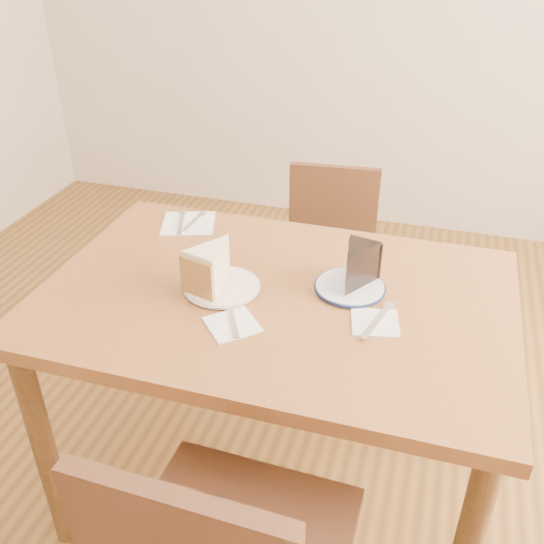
{
  "coord_description": "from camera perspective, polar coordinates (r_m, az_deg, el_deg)",
  "views": [
    {
      "loc": [
        0.37,
        -1.24,
        1.61
      ],
      "look_at": [
        -0.01,
        0.02,
        0.8
      ],
      "focal_mm": 40.0,
      "sensor_mm": 36.0,
      "label": 1
    }
  ],
  "objects": [
    {
      "name": "plate_navy",
      "position": [
        1.58,
        7.33,
        -1.44
      ],
      "size": [
        0.18,
        0.18,
        0.01
      ],
      "primitive_type": "cylinder",
      "color": "white",
      "rests_on": "table"
    },
    {
      "name": "table",
      "position": [
        1.61,
        0.31,
        -4.91
      ],
      "size": [
        1.2,
        0.8,
        0.75
      ],
      "color": "#553017",
      "rests_on": "ground"
    },
    {
      "name": "fork_spare",
      "position": [
        1.91,
        -7.37,
        4.74
      ],
      "size": [
        0.02,
        0.14,
        0.0
      ],
      "primitive_type": "cube",
      "rotation": [
        0.0,
        0.0,
        -0.06
      ],
      "color": "silver",
      "rests_on": "napkin_spare"
    },
    {
      "name": "carrot_cake",
      "position": [
        1.55,
        -5.45,
        0.56
      ],
      "size": [
        0.13,
        0.15,
        0.1
      ],
      "primitive_type": null,
      "rotation": [
        0.0,
        0.0,
        -0.27
      ],
      "color": "white",
      "rests_on": "plate_cream"
    },
    {
      "name": "napkin_navy",
      "position": [
        1.47,
        9.68,
        -4.69
      ],
      "size": [
        0.13,
        0.13,
        0.0
      ],
      "primitive_type": "cube",
      "rotation": [
        0.0,
        0.0,
        0.21
      ],
      "color": "white",
      "rests_on": "table"
    },
    {
      "name": "knife_navy",
      "position": [
        1.47,
        9.9,
        -4.5
      ],
      "size": [
        0.06,
        0.17,
        0.0
      ],
      "primitive_type": "cube",
      "rotation": [
        0.0,
        0.0,
        -0.26
      ],
      "color": "silver",
      "rests_on": "napkin_navy"
    },
    {
      "name": "knife_spare",
      "position": [
        1.91,
        -8.54,
        4.67
      ],
      "size": [
        0.07,
        0.16,
        0.0
      ],
      "primitive_type": "cube",
      "rotation": [
        0.0,
        0.0,
        0.34
      ],
      "color": "silver",
      "rests_on": "napkin_spare"
    },
    {
      "name": "ground",
      "position": [
        2.06,
        0.26,
        -19.59
      ],
      "size": [
        4.0,
        4.0,
        0.0
      ],
      "primitive_type": "plane",
      "color": "#482E13",
      "rests_on": "ground"
    },
    {
      "name": "fork_cream",
      "position": [
        1.45,
        -3.74,
        -4.55
      ],
      "size": [
        0.08,
        0.13,
        0.0
      ],
      "primitive_type": "cube",
      "rotation": [
        0.0,
        0.0,
        0.49
      ],
      "color": "silver",
      "rests_on": "napkin_cream"
    },
    {
      "name": "napkin_spare",
      "position": [
        1.91,
        -7.88,
        4.56
      ],
      "size": [
        0.2,
        0.2,
        0.0
      ],
      "primitive_type": "cube",
      "rotation": [
        0.0,
        0.0,
        0.31
      ],
      "color": "white",
      "rests_on": "table"
    },
    {
      "name": "plate_cream",
      "position": [
        1.57,
        -4.71,
        -1.41
      ],
      "size": [
        0.19,
        0.19,
        0.01
      ],
      "primitive_type": "cylinder",
      "color": "white",
      "rests_on": "table"
    },
    {
      "name": "napkin_cream",
      "position": [
        1.44,
        -3.76,
        -4.96
      ],
      "size": [
        0.16,
        0.16,
        0.0
      ],
      "primitive_type": "cube",
      "rotation": [
        0.0,
        0.0,
        0.74
      ],
      "color": "white",
      "rests_on": "table"
    },
    {
      "name": "chocolate_cake",
      "position": [
        1.55,
        7.82,
        0.27
      ],
      "size": [
        0.11,
        0.14,
        0.1
      ],
      "primitive_type": null,
      "rotation": [
        0.0,
        0.0,
        2.93
      ],
      "color": "black",
      "rests_on": "plate_navy"
    },
    {
      "name": "chair_far",
      "position": [
        2.27,
        5.19,
        0.53
      ],
      "size": [
        0.43,
        0.43,
        0.79
      ],
      "rotation": [
        0.0,
        0.0,
        3.24
      ],
      "color": "black",
      "rests_on": "ground"
    }
  ]
}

